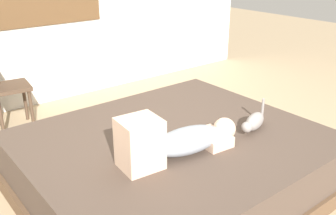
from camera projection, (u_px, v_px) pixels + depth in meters
name	position (u px, v px, depth m)	size (l,w,h in m)	color
ground_plane	(181.00, 191.00, 3.05)	(16.00, 16.00, 0.00)	tan
bed	(174.00, 163.00, 3.02)	(2.24, 1.95, 0.46)	brown
person_lying	(176.00, 140.00, 2.63)	(0.94, 0.34, 0.34)	#8C939E
cat	(254.00, 122.00, 3.02)	(0.35, 0.18, 0.21)	gray
chair_by_desk	(2.00, 84.00, 3.92)	(0.42, 0.42, 0.86)	#4C3828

